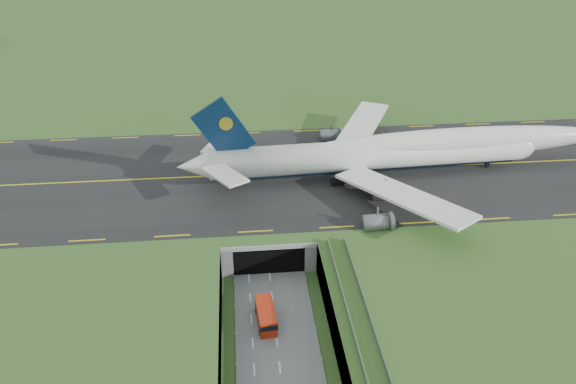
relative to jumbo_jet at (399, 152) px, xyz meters
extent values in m
plane|color=#375723|center=(-27.59, -30.51, -11.08)|extent=(900.00, 900.00, 0.00)
cube|color=gray|center=(-27.59, -30.51, -8.08)|extent=(800.00, 800.00, 6.00)
cube|color=slate|center=(-27.59, -38.01, -10.98)|extent=(12.00, 75.00, 0.20)
cube|color=black|center=(-27.59, 2.49, -4.99)|extent=(800.00, 44.00, 0.18)
cube|color=gray|center=(-27.59, -11.51, -5.58)|extent=(16.00, 22.00, 1.00)
cube|color=gray|center=(-34.59, -11.51, -8.08)|extent=(2.00, 22.00, 6.00)
cube|color=gray|center=(-20.59, -11.51, -8.08)|extent=(2.00, 22.00, 6.00)
cube|color=black|center=(-27.59, -16.51, -8.58)|extent=(12.00, 12.00, 5.00)
cube|color=#A8A8A3|center=(-27.59, -22.56, -5.48)|extent=(17.00, 0.50, 0.80)
cube|color=#A8A8A3|center=(-16.59, -49.01, -5.28)|extent=(3.00, 53.00, 0.50)
cube|color=gray|center=(-17.99, -49.01, -4.53)|extent=(0.06, 53.00, 1.00)
cube|color=gray|center=(-15.19, -49.01, -4.53)|extent=(0.06, 53.00, 1.00)
cylinder|color=#A8A8A3|center=(-16.59, -46.51, -8.28)|extent=(0.90, 0.90, 5.60)
cylinder|color=#A8A8A3|center=(-16.59, -34.51, -8.28)|extent=(0.90, 0.90, 5.60)
cylinder|color=white|center=(-6.02, -0.30, -0.24)|extent=(63.52, 9.09, 5.96)
sphere|color=white|center=(25.60, 1.27, -0.24)|extent=(6.12, 6.12, 5.84)
cone|color=white|center=(-40.42, -2.00, -0.24)|extent=(6.79, 5.98, 5.66)
ellipsoid|color=white|center=(11.05, 0.55, 1.10)|extent=(63.99, 8.63, 6.26)
ellipsoid|color=black|center=(24.67, 1.22, 0.50)|extent=(4.29, 2.81, 2.09)
cylinder|color=#081A32|center=(-6.02, -0.30, -2.56)|extent=(60.19, 5.48, 2.50)
cube|color=white|center=(-4.90, 14.67, -1.17)|extent=(18.54, 27.80, 2.51)
cube|color=white|center=(-35.19, 5.25, 1.16)|extent=(8.15, 11.06, 0.95)
cube|color=white|center=(-3.42, -15.08, -1.17)|extent=(20.61, 26.98, 2.51)
cube|color=white|center=(-34.50, -8.70, 1.16)|extent=(8.85, 10.95, 0.95)
cube|color=#081A32|center=(-34.38, -1.70, 6.74)|extent=(11.85, 1.14, 13.17)
cylinder|color=gold|center=(-33.91, -1.68, 8.14)|extent=(2.64, 0.78, 2.61)
cylinder|color=slate|center=(-5.78, 8.57, -4.06)|extent=(4.99, 3.31, 3.07)
cylinder|color=slate|center=(-10.66, 18.11, -4.06)|extent=(4.99, 3.31, 3.07)
cylinder|color=slate|center=(-4.91, -9.10, -4.06)|extent=(4.99, 3.31, 3.07)
cylinder|color=slate|center=(-8.82, -19.08, -4.06)|extent=(4.99, 3.31, 3.07)
cylinder|color=black|center=(19.27, 0.96, -4.38)|extent=(1.05, 0.52, 1.02)
cube|color=black|center=(-10.20, -0.51, -4.24)|extent=(5.90, 6.79, 1.30)
cube|color=#B5250C|center=(-28.91, -34.42, -9.50)|extent=(3.07, 7.03, 2.74)
cube|color=black|center=(-28.91, -34.42, -8.96)|extent=(3.13, 7.13, 0.91)
cube|color=black|center=(-28.91, -34.42, -10.65)|extent=(2.85, 6.56, 0.46)
cylinder|color=black|center=(-29.93, -36.79, -10.57)|extent=(0.38, 0.84, 0.82)
cylinder|color=black|center=(-30.27, -32.23, -10.57)|extent=(0.38, 0.84, 0.82)
cylinder|color=black|center=(-27.56, -36.62, -10.57)|extent=(0.38, 0.84, 0.82)
cylinder|color=black|center=(-27.90, -32.06, -10.57)|extent=(0.38, 0.84, 0.82)
camera|label=1|loc=(-31.76, -98.31, 47.81)|focal=35.00mm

